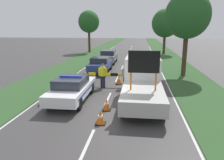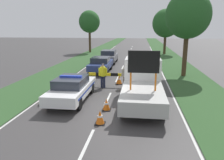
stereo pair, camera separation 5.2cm
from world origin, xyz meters
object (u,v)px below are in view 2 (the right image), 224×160
(police_car, at_px, (72,88))
(work_truck, at_px, (143,83))
(police_officer, at_px, (103,74))
(roadside_tree_near_right, at_px, (89,22))
(traffic_cone_near_police, at_px, (106,104))
(queued_car_hatch_blue, at_px, (101,64))
(roadside_tree_near_left, at_px, (166,23))
(roadside_tree_mid_left, at_px, (188,15))
(queued_car_suv_grey, at_px, (109,56))
(traffic_cone_near_truck, at_px, (100,117))
(road_barrier, at_px, (111,75))
(traffic_cone_centre_front, at_px, (43,99))
(pedestrian_civilian, at_px, (126,74))
(traffic_cone_behind_barrier, at_px, (119,80))

(police_car, height_order, work_truck, work_truck)
(police_officer, distance_m, roadside_tree_near_right, 23.65)
(traffic_cone_near_police, xyz_separation_m, queued_car_hatch_blue, (-2.10, 9.99, 0.47))
(roadside_tree_near_left, bearing_deg, work_truck, -98.74)
(traffic_cone_near_police, distance_m, roadside_tree_mid_left, 11.77)
(police_car, relative_size, queued_car_suv_grey, 1.07)
(police_car, bearing_deg, roadside_tree_mid_left, 48.75)
(traffic_cone_near_truck, relative_size, queued_car_suv_grey, 0.14)
(road_barrier, relative_size, queued_car_suv_grey, 0.72)
(queued_car_suv_grey, relative_size, roadside_tree_near_right, 0.65)
(traffic_cone_centre_front, bearing_deg, traffic_cone_near_police, -6.17)
(police_officer, bearing_deg, roadside_tree_near_left, -105.43)
(traffic_cone_near_police, bearing_deg, traffic_cone_centre_front, 173.83)
(queued_car_hatch_blue, bearing_deg, work_truck, 115.49)
(work_truck, distance_m, road_barrier, 3.91)
(pedestrian_civilian, bearing_deg, queued_car_suv_grey, 90.40)
(work_truck, relative_size, queued_car_hatch_blue, 1.28)
(traffic_cone_near_police, height_order, roadside_tree_near_left, roadside_tree_near_left)
(traffic_cone_centre_front, relative_size, roadside_tree_near_right, 0.09)
(queued_car_hatch_blue, bearing_deg, police_officer, 101.73)
(traffic_cone_near_truck, relative_size, queued_car_hatch_blue, 0.14)
(road_barrier, bearing_deg, police_car, -111.67)
(road_barrier, distance_m, police_officer, 0.76)
(work_truck, height_order, traffic_cone_centre_front, work_truck)
(traffic_cone_near_police, xyz_separation_m, roadside_tree_near_left, (5.55, 25.74, 4.56))
(police_officer, bearing_deg, traffic_cone_centre_front, 56.63)
(traffic_cone_near_truck, height_order, queued_car_hatch_blue, queued_car_hatch_blue)
(police_car, distance_m, traffic_cone_behind_barrier, 4.85)
(queued_car_hatch_blue, xyz_separation_m, roadside_tree_near_right, (-4.95, 16.79, 4.37))
(police_car, height_order, pedestrian_civilian, pedestrian_civilian)
(queued_car_suv_grey, bearing_deg, roadside_tree_mid_left, 139.81)
(traffic_cone_near_police, distance_m, traffic_cone_near_truck, 1.70)
(traffic_cone_near_truck, height_order, roadside_tree_near_left, roadside_tree_near_left)
(work_truck, xyz_separation_m, police_officer, (-2.77, 2.61, -0.07))
(queued_car_suv_grey, distance_m, roadside_tree_mid_left, 10.99)
(traffic_cone_near_police, relative_size, roadside_tree_near_left, 0.09)
(police_car, bearing_deg, traffic_cone_near_truck, -49.95)
(traffic_cone_near_truck, relative_size, roadside_tree_mid_left, 0.09)
(police_car, distance_m, roadside_tree_mid_left, 11.92)
(police_car, height_order, traffic_cone_near_police, police_car)
(queued_car_suv_grey, bearing_deg, roadside_tree_near_left, -127.20)
(traffic_cone_near_truck, bearing_deg, police_officer, 98.45)
(police_officer, xyz_separation_m, roadside_tree_near_right, (-6.13, 22.47, 4.12))
(queued_car_hatch_blue, bearing_deg, traffic_cone_near_truck, 100.05)
(roadside_tree_near_left, bearing_deg, road_barrier, -106.01)
(traffic_cone_behind_barrier, height_order, roadside_tree_near_left, roadside_tree_near_left)
(police_car, height_order, traffic_cone_centre_front, police_car)
(pedestrian_civilian, distance_m, roadside_tree_near_right, 23.90)
(traffic_cone_near_truck, distance_m, queued_car_suv_grey, 17.47)
(traffic_cone_near_truck, height_order, roadside_tree_near_right, roadside_tree_near_right)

